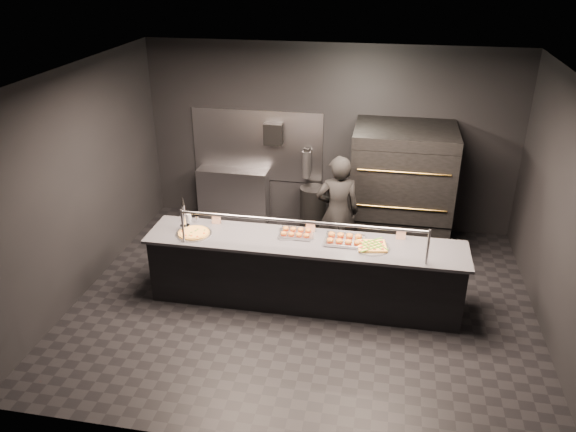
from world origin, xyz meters
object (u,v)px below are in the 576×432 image
(service_counter, at_px, (304,272))
(trash_bin, at_px, (313,208))
(towel_dispenser, at_px, (273,134))
(fire_extinguisher, at_px, (306,164))
(slider_tray_a, at_px, (296,233))
(square_pizza, at_px, (372,246))
(pizza_oven, at_px, (401,187))
(round_pizza, at_px, (194,233))
(slider_tray_b, at_px, (344,239))
(prep_shelf, at_px, (234,194))
(beer_tap, at_px, (184,221))
(worker, at_px, (337,212))

(service_counter, relative_size, trash_bin, 5.65)
(towel_dispenser, xyz_separation_m, fire_extinguisher, (0.55, 0.01, -0.49))
(service_counter, relative_size, fire_extinguisher, 8.12)
(slider_tray_a, bearing_deg, square_pizza, -9.60)
(fire_extinguisher, relative_size, square_pizza, 1.13)
(pizza_oven, bearing_deg, fire_extinguisher, 162.11)
(round_pizza, height_order, slider_tray_a, slider_tray_a)
(towel_dispenser, distance_m, slider_tray_a, 2.44)
(round_pizza, bearing_deg, trash_bin, 61.35)
(slider_tray_a, xyz_separation_m, slider_tray_b, (0.64, -0.08, 0.00))
(prep_shelf, xyz_separation_m, beer_tap, (0.00, -2.31, 0.61))
(towel_dispenser, bearing_deg, fire_extinguisher, 1.04)
(service_counter, bearing_deg, pizza_oven, 57.73)
(service_counter, relative_size, square_pizza, 9.18)
(fire_extinguisher, height_order, beer_tap, beer_tap)
(service_counter, bearing_deg, round_pizza, -177.07)
(service_counter, relative_size, beer_tap, 8.45)
(beer_tap, relative_size, slider_tray_b, 0.94)
(slider_tray_b, bearing_deg, pizza_oven, 69.01)
(service_counter, xyz_separation_m, round_pizza, (-1.45, -0.07, 0.47))
(round_pizza, distance_m, square_pizza, 2.30)
(pizza_oven, xyz_separation_m, trash_bin, (-1.40, 0.31, -0.60))
(towel_dispenser, bearing_deg, square_pizza, -53.98)
(prep_shelf, bearing_deg, pizza_oven, -8.54)
(slider_tray_a, relative_size, worker, 0.29)
(towel_dispenser, xyz_separation_m, square_pizza, (1.75, -2.41, -0.61))
(pizza_oven, bearing_deg, slider_tray_a, -127.37)
(beer_tap, xyz_separation_m, round_pizza, (0.15, -0.09, -0.12))
(fire_extinguisher, bearing_deg, slider_tray_b, -69.93)
(trash_bin, bearing_deg, pizza_oven, -12.34)
(service_counter, distance_m, trash_bin, 2.22)
(service_counter, bearing_deg, trash_bin, 95.27)
(trash_bin, bearing_deg, service_counter, -84.73)
(prep_shelf, distance_m, towel_dispenser, 1.31)
(slider_tray_a, xyz_separation_m, worker, (0.45, 0.91, -0.09))
(prep_shelf, height_order, fire_extinguisher, fire_extinguisher)
(slider_tray_b, distance_m, trash_bin, 2.32)
(square_pizza, bearing_deg, beer_tap, 179.30)
(beer_tap, relative_size, worker, 0.28)
(round_pizza, bearing_deg, pizza_oven, 36.69)
(prep_shelf, relative_size, beer_tap, 2.47)
(beer_tap, distance_m, trash_bin, 2.69)
(worker, bearing_deg, beer_tap, 17.84)
(fire_extinguisher, xyz_separation_m, beer_tap, (-1.25, -2.39, -0.00))
(prep_shelf, xyz_separation_m, round_pizza, (0.15, -2.39, 0.49))
(prep_shelf, height_order, beer_tap, beer_tap)
(towel_dispenser, bearing_deg, worker, -47.78)
(pizza_oven, xyz_separation_m, slider_tray_a, (-1.34, -1.75, -0.02))
(trash_bin, bearing_deg, square_pizza, -64.65)
(fire_extinguisher, xyz_separation_m, square_pizza, (1.20, -2.42, -0.12))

